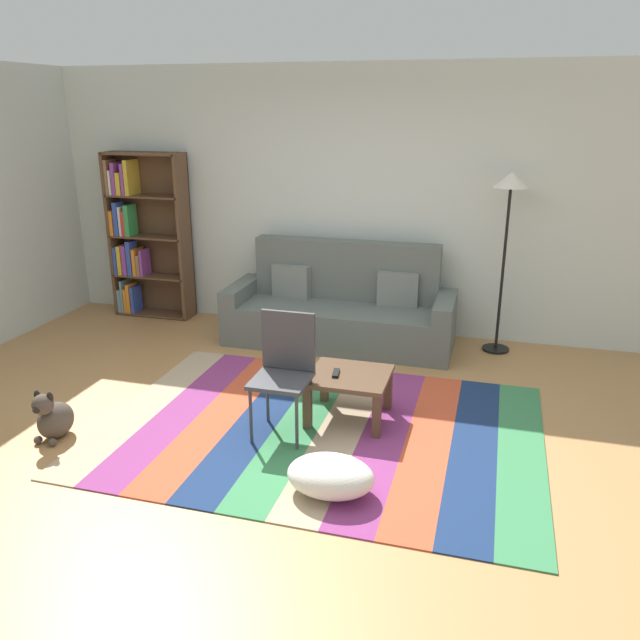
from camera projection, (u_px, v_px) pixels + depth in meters
The scene contains 11 objects.
ground_plane at pixel (282, 435), 4.66m from camera, with size 14.00×14.00×0.00m, color #B27F4C.
back_wall at pixel (360, 202), 6.56m from camera, with size 6.80×0.10×2.70m, color silver.
rug at pixel (320, 428), 4.76m from camera, with size 3.21×2.35×0.01m.
couch at pixel (341, 310), 6.42m from camera, with size 2.26×0.80×1.00m.
bookshelf at pixel (141, 236), 7.11m from camera, with size 0.90×0.28×1.82m.
coffee_table at pixel (349, 382), 4.82m from camera, with size 0.60×0.56×0.36m.
pouf at pixel (331, 476), 3.92m from camera, with size 0.55×0.40×0.24m, color white.
dog at pixel (53, 418), 4.59m from camera, with size 0.22×0.35×0.40m.
standing_lamp at pixel (509, 204), 5.83m from camera, with size 0.32×0.32×1.73m.
tv_remote at pixel (336, 373), 4.79m from camera, with size 0.04×0.15×0.02m, color black.
folding_chair at pixel (285, 364), 4.57m from camera, with size 0.40×0.40×0.90m.
Camera 1 is at (1.39, -3.92, 2.30)m, focal length 35.75 mm.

